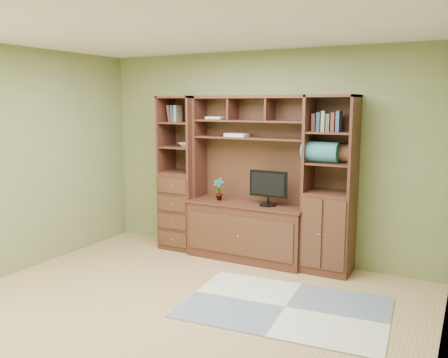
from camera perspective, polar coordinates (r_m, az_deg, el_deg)
The scene contains 11 objects.
room at distance 4.30m, azimuth -6.14°, elevation 0.29°, with size 4.60×4.10×2.64m.
center_hutch at distance 5.87m, azimuth 2.84°, elevation -0.03°, with size 1.54×0.53×2.05m, color #442217.
left_tower at distance 6.39m, azimuth -5.15°, elevation 0.69°, with size 0.50×0.45×2.05m, color #442217.
right_tower at distance 5.55m, azimuth 12.63°, elevation -0.76°, with size 0.55×0.45×2.05m, color #442217.
rug at distance 4.77m, azimuth 7.40°, elevation -15.05°, with size 1.92×1.28×0.01m, color #A0A5A5.
monitor at distance 5.72m, azimuth 5.35°, elevation -0.32°, with size 0.48×0.21×0.58m, color black.
orchid at distance 6.03m, azimuth -0.64°, elevation -1.21°, with size 0.15×0.10×0.29m, color #A95239.
magazines at distance 5.97m, azimuth 1.58°, elevation 5.32°, with size 0.27×0.20×0.04m, color beige.
bowl at distance 6.29m, azimuth -4.47°, elevation 4.16°, with size 0.21×0.21×0.05m, color beige.
blanket_teal at distance 5.49m, azimuth 11.53°, elevation 3.20°, with size 0.41×0.24×0.24m, color #2A6B6E.
blanket_red at distance 5.57m, azimuth 13.60°, elevation 3.05°, with size 0.37×0.20×0.20m, color brown.
Camera 1 is at (2.39, -3.51, 1.95)m, focal length 38.00 mm.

